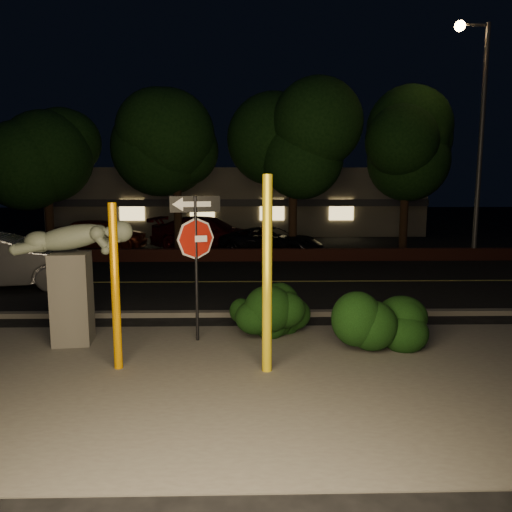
{
  "coord_description": "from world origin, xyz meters",
  "views": [
    {
      "loc": [
        0.4,
        -8.69,
        3.18
      ],
      "look_at": [
        0.65,
        1.91,
        1.6
      ],
      "focal_mm": 35.0,
      "sensor_mm": 36.0,
      "label": 1
    }
  ],
  "objects_px": {
    "parked_car_red": "(100,234)",
    "yellow_pole_right": "(267,276)",
    "silver_sedan": "(1,261)",
    "parked_car_darkred": "(209,233)",
    "yellow_pole_left": "(115,288)",
    "signpost": "(196,239)",
    "parked_car_dark": "(272,241)",
    "streetlight": "(477,122)",
    "sculpture": "(73,269)"
  },
  "relations": [
    {
      "from": "streetlight",
      "to": "parked_car_dark",
      "type": "relative_size",
      "value": 2.09
    },
    {
      "from": "streetlight",
      "to": "parked_car_darkred",
      "type": "xyz_separation_m",
      "value": [
        -10.9,
        3.34,
        -4.76
      ]
    },
    {
      "from": "signpost",
      "to": "parked_car_darkred",
      "type": "bearing_deg",
      "value": 78.49
    },
    {
      "from": "sculpture",
      "to": "silver_sedan",
      "type": "bearing_deg",
      "value": 120.02
    },
    {
      "from": "sculpture",
      "to": "parked_car_dark",
      "type": "bearing_deg",
      "value": 62.38
    },
    {
      "from": "streetlight",
      "to": "parked_car_darkred",
      "type": "height_order",
      "value": "streetlight"
    },
    {
      "from": "yellow_pole_right",
      "to": "sculpture",
      "type": "bearing_deg",
      "value": 156.93
    },
    {
      "from": "streetlight",
      "to": "parked_car_red",
      "type": "bearing_deg",
      "value": 167.1
    },
    {
      "from": "sculpture",
      "to": "parked_car_red",
      "type": "relative_size",
      "value": 0.56
    },
    {
      "from": "silver_sedan",
      "to": "parked_car_dark",
      "type": "xyz_separation_m",
      "value": [
        8.47,
        6.67,
        -0.21
      ]
    },
    {
      "from": "yellow_pole_right",
      "to": "parked_car_darkred",
      "type": "bearing_deg",
      "value": 97.64
    },
    {
      "from": "yellow_pole_left",
      "to": "signpost",
      "type": "height_order",
      "value": "signpost"
    },
    {
      "from": "parked_car_red",
      "to": "parked_car_dark",
      "type": "bearing_deg",
      "value": -101.79
    },
    {
      "from": "sculpture",
      "to": "parked_car_dark",
      "type": "xyz_separation_m",
      "value": [
        4.54,
        11.93,
        -0.88
      ]
    },
    {
      "from": "yellow_pole_left",
      "to": "parked_car_dark",
      "type": "distance_m",
      "value": 13.78
    },
    {
      "from": "parked_car_red",
      "to": "parked_car_dark",
      "type": "relative_size",
      "value": 0.98
    },
    {
      "from": "streetlight",
      "to": "silver_sedan",
      "type": "bearing_deg",
      "value": -162.75
    },
    {
      "from": "yellow_pole_left",
      "to": "signpost",
      "type": "xyz_separation_m",
      "value": [
        1.21,
        1.5,
        0.64
      ]
    },
    {
      "from": "parked_car_red",
      "to": "signpost",
      "type": "bearing_deg",
      "value": -154.11
    },
    {
      "from": "yellow_pole_left",
      "to": "parked_car_darkred",
      "type": "xyz_separation_m",
      "value": [
        0.48,
        15.15,
        -0.64
      ]
    },
    {
      "from": "yellow_pole_right",
      "to": "sculpture",
      "type": "height_order",
      "value": "yellow_pole_right"
    },
    {
      "from": "parked_car_darkred",
      "to": "parked_car_dark",
      "type": "relative_size",
      "value": 1.21
    },
    {
      "from": "signpost",
      "to": "silver_sedan",
      "type": "distance_m",
      "value": 8.26
    },
    {
      "from": "yellow_pole_left",
      "to": "streetlight",
      "type": "height_order",
      "value": "streetlight"
    },
    {
      "from": "yellow_pole_left",
      "to": "parked_car_darkred",
      "type": "relative_size",
      "value": 0.53
    },
    {
      "from": "yellow_pole_left",
      "to": "silver_sedan",
      "type": "relative_size",
      "value": 0.57
    },
    {
      "from": "signpost",
      "to": "parked_car_red",
      "type": "distance_m",
      "value": 15.21
    },
    {
      "from": "silver_sedan",
      "to": "parked_car_darkred",
      "type": "relative_size",
      "value": 0.93
    },
    {
      "from": "yellow_pole_left",
      "to": "streetlight",
      "type": "xyz_separation_m",
      "value": [
        11.38,
        11.82,
        4.12
      ]
    },
    {
      "from": "silver_sedan",
      "to": "yellow_pole_left",
      "type": "bearing_deg",
      "value": -154.6
    },
    {
      "from": "silver_sedan",
      "to": "streetlight",
      "type": "bearing_deg",
      "value": -84.76
    },
    {
      "from": "streetlight",
      "to": "parked_car_red",
      "type": "distance_m",
      "value": 17.15
    },
    {
      "from": "parked_car_darkred",
      "to": "parked_car_red",
      "type": "bearing_deg",
      "value": 99.28
    },
    {
      "from": "streetlight",
      "to": "parked_car_dark",
      "type": "distance_m",
      "value": 9.53
    },
    {
      "from": "yellow_pole_left",
      "to": "parked_car_red",
      "type": "relative_size",
      "value": 0.65
    },
    {
      "from": "sculpture",
      "to": "parked_car_red",
      "type": "bearing_deg",
      "value": 97.17
    },
    {
      "from": "signpost",
      "to": "parked_car_dark",
      "type": "height_order",
      "value": "signpost"
    },
    {
      "from": "yellow_pole_left",
      "to": "yellow_pole_right",
      "type": "distance_m",
      "value": 2.55
    },
    {
      "from": "yellow_pole_left",
      "to": "silver_sedan",
      "type": "distance_m",
      "value": 8.42
    },
    {
      "from": "sculpture",
      "to": "parked_car_red",
      "type": "distance_m",
      "value": 14.5
    },
    {
      "from": "yellow_pole_right",
      "to": "signpost",
      "type": "distance_m",
      "value": 2.17
    },
    {
      "from": "silver_sedan",
      "to": "parked_car_darkred",
      "type": "bearing_deg",
      "value": -45.5
    },
    {
      "from": "silver_sedan",
      "to": "parked_car_red",
      "type": "xyz_separation_m",
      "value": [
        0.44,
        8.8,
        -0.08
      ]
    },
    {
      "from": "streetlight",
      "to": "parked_car_dark",
      "type": "bearing_deg",
      "value": 169.17
    },
    {
      "from": "parked_car_dark",
      "to": "signpost",
      "type": "bearing_deg",
      "value": -167.98
    },
    {
      "from": "sculpture",
      "to": "silver_sedan",
      "type": "xyz_separation_m",
      "value": [
        -3.94,
        5.26,
        -0.68
      ]
    },
    {
      "from": "signpost",
      "to": "streetlight",
      "type": "relative_size",
      "value": 0.31
    },
    {
      "from": "yellow_pole_left",
      "to": "parked_car_red",
      "type": "xyz_separation_m",
      "value": [
        -4.67,
        15.46,
        -0.68
      ]
    },
    {
      "from": "parked_car_red",
      "to": "yellow_pole_right",
      "type": "bearing_deg",
      "value": -152.22
    },
    {
      "from": "streetlight",
      "to": "yellow_pole_left",
      "type": "bearing_deg",
      "value": -134.03
    }
  ]
}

